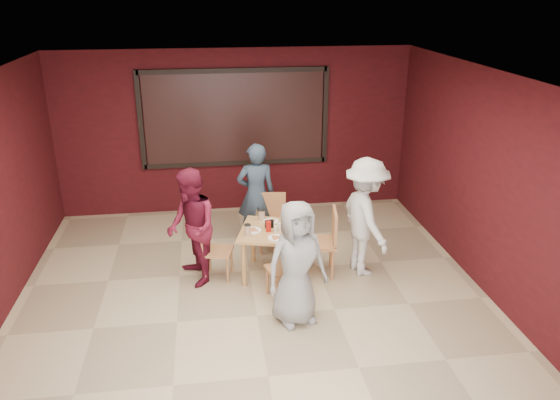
{
  "coord_description": "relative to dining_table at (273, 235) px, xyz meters",
  "views": [
    {
      "loc": [
        -0.52,
        -5.63,
        3.74
      ],
      "look_at": [
        0.42,
        0.97,
        1.11
      ],
      "focal_mm": 35.0,
      "sensor_mm": 36.0,
      "label": 1
    }
  ],
  "objects": [
    {
      "name": "diner_front",
      "position": [
        0.12,
        -1.12,
        0.15
      ],
      "size": [
        0.85,
        0.68,
        1.52
      ],
      "primitive_type": "imported",
      "rotation": [
        0.0,
        0.0,
        0.3
      ],
      "color": "gray",
      "rests_on": "floor"
    },
    {
      "name": "diner_right",
      "position": [
        1.25,
        -0.07,
        0.21
      ],
      "size": [
        0.78,
        1.15,
        1.65
      ],
      "primitive_type": "imported",
      "rotation": [
        0.0,
        0.0,
        1.74
      ],
      "color": "silver",
      "rests_on": "floor"
    },
    {
      "name": "diner_left",
      "position": [
        -1.08,
        -0.02,
        0.18
      ],
      "size": [
        0.78,
        0.9,
        1.58
      ],
      "primitive_type": "imported",
      "rotation": [
        0.0,
        0.0,
        -1.29
      ],
      "color": "maroon",
      "rests_on": "floor"
    },
    {
      "name": "floor",
      "position": [
        -0.33,
        -0.97,
        -0.61
      ],
      "size": [
        7.0,
        7.0,
        0.0
      ],
      "primitive_type": "plane",
      "color": "#C9B78B",
      "rests_on": "ground"
    },
    {
      "name": "diner_back",
      "position": [
        -0.13,
        1.05,
        0.19
      ],
      "size": [
        0.59,
        0.39,
        1.6
      ],
      "primitive_type": "imported",
      "rotation": [
        0.0,
        0.0,
        3.16
      ],
      "color": "#304155",
      "rests_on": "floor"
    },
    {
      "name": "dining_table",
      "position": [
        0.0,
        0.0,
        0.0
      ],
      "size": [
        1.07,
        1.07,
        0.84
      ],
      "color": "tan",
      "rests_on": "floor"
    },
    {
      "name": "chair_left",
      "position": [
        -0.82,
        0.07,
        -0.16
      ],
      "size": [
        0.46,
        0.46,
        0.79
      ],
      "color": "tan",
      "rests_on": "floor"
    },
    {
      "name": "chair_front",
      "position": [
        0.07,
        -0.67,
        -0.15
      ],
      "size": [
        0.48,
        0.48,
        0.81
      ],
      "color": "tan",
      "rests_on": "floor"
    },
    {
      "name": "window_blinds",
      "position": [
        -0.33,
        2.48,
        1.04
      ],
      "size": [
        3.0,
        0.02,
        1.5
      ],
      "primitive_type": "cube",
      "color": "black"
    },
    {
      "name": "chair_right",
      "position": [
        0.69,
        -0.06,
        -0.07
      ],
      "size": [
        0.53,
        0.53,
        0.95
      ],
      "color": "tan",
      "rests_on": "floor"
    },
    {
      "name": "chair_back",
      "position": [
        0.09,
        0.85,
        -0.13
      ],
      "size": [
        0.46,
        0.46,
        0.85
      ],
      "color": "tan",
      "rests_on": "floor"
    }
  ]
}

